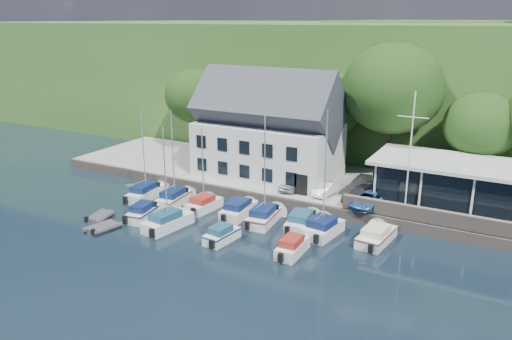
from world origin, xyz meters
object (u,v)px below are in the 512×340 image
object	(u,v)px
boat_r1_1	(173,157)
dinghy_0	(100,216)
boat_r1_5	(302,220)
dinghy_1	(102,227)
boat_r1_6	(325,180)
boat_r2_1	(165,174)
club_pavilion	(451,184)
boat_r1_4	(265,172)
car_silver	(291,182)
car_white	(326,189)
boat_r2_2	(222,233)
boat_r1_2	(203,165)
car_dgrey	(361,193)
boat_r1_0	(144,152)
harbor_building	(268,134)
boat_r1_3	(239,208)
boat_r2_3	(293,245)
car_blue	(370,199)
boat_r1_7	(377,234)
boat_r2_0	(144,211)
flagpole	(410,155)

from	to	relation	value
boat_r1_1	dinghy_0	xyz separation A→B (m)	(-3.34, -6.22, -4.17)
boat_r1_5	dinghy_1	size ratio (longest dim) A/B	2.12
boat_r1_6	boat_r2_1	bearing A→B (deg)	-149.79
club_pavilion	boat_r1_4	distance (m)	16.17
car_silver	boat_r1_1	bearing A→B (deg)	-152.63
boat_r1_5	car_silver	bearing A→B (deg)	115.50
car_white	boat_r2_2	world-z (taller)	car_white
boat_r1_2	boat_r1_5	xyz separation A→B (m)	(9.41, 0.54, -3.51)
car_dgrey	boat_r1_0	world-z (taller)	boat_r1_0
boat_r1_5	harbor_building	bearing A→B (deg)	124.29
car_dgrey	boat_r2_1	distance (m)	17.46
boat_r1_3	boat_r1_0	bearing A→B (deg)	179.53
boat_r1_2	boat_r1_3	xyz separation A→B (m)	(3.50, 0.29, -3.49)
boat_r2_3	boat_r1_5	bearing A→B (deg)	104.66
car_blue	boat_r1_7	xyz separation A→B (m)	(2.02, -4.74, -1.00)
boat_r1_3	dinghy_0	bearing A→B (deg)	-150.26
club_pavilion	boat_r2_2	size ratio (longest dim) A/B	2.91
boat_r2_2	boat_r1_0	bearing A→B (deg)	164.53
boat_r2_0	boat_r2_2	world-z (taller)	boat_r2_0
flagpole	boat_r1_0	bearing A→B (deg)	-166.87
boat_r2_1	boat_r1_1	bearing A→B (deg)	129.98
boat_r1_7	boat_r2_2	world-z (taller)	boat_r1_7
boat_r2_0	dinghy_1	distance (m)	3.86
boat_r1_2	boat_r1_6	size ratio (longest dim) A/B	0.91
boat_r1_7	boat_r2_2	size ratio (longest dim) A/B	1.36
boat_r1_1	boat_r2_2	world-z (taller)	boat_r1_1
boat_r1_0	car_blue	bearing A→B (deg)	9.68
boat_r1_5	boat_r2_0	world-z (taller)	boat_r2_0
club_pavilion	car_white	distance (m)	10.81
harbor_building	car_dgrey	world-z (taller)	harbor_building
boat_r2_1	boat_r2_0	bearing A→B (deg)	176.61
flagpole	boat_r2_3	world-z (taller)	flagpole
car_white	boat_r1_3	xyz separation A→B (m)	(-5.75, -6.24, -0.83)
boat_r1_7	boat_r2_3	xyz separation A→B (m)	(-4.88, -4.93, 0.00)
flagpole	boat_r1_4	bearing A→B (deg)	-153.66
club_pavilion	boat_r2_3	size ratio (longest dim) A/B	2.63
car_blue	dinghy_0	bearing A→B (deg)	-138.92
boat_r2_3	car_dgrey	bearing A→B (deg)	79.91
boat_r1_7	dinghy_0	distance (m)	23.33
club_pavilion	boat_r1_5	xyz separation A→B (m)	(-10.29, -8.26, -2.33)
flagpole	boat_r1_6	bearing A→B (deg)	-134.54
boat_r2_1	boat_r1_2	bearing A→B (deg)	94.95
boat_r2_2	flagpole	bearing A→B (deg)	47.81
car_blue	dinghy_1	size ratio (longest dim) A/B	1.47
club_pavilion	car_blue	xyz separation A→B (m)	(-6.10, -3.32, -1.35)
boat_r1_2	dinghy_1	xyz separation A→B (m)	(-4.72, -7.81, -3.91)
boat_r1_3	boat_r1_7	distance (m)	12.15
dinghy_1	harbor_building	bearing A→B (deg)	81.86
boat_r1_0	boat_r2_0	bearing A→B (deg)	-57.56
car_dgrey	boat_r1_4	size ratio (longest dim) A/B	0.48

